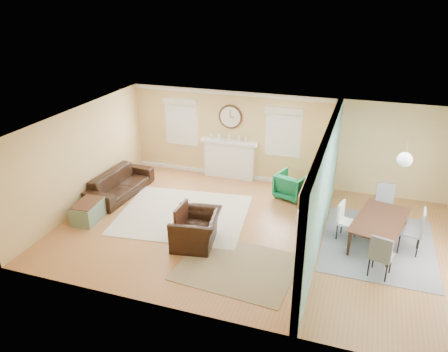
{
  "coord_description": "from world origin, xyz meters",
  "views": [
    {
      "loc": [
        2.19,
        -8.58,
        5.3
      ],
      "look_at": [
        -0.8,
        0.3,
        1.2
      ],
      "focal_mm": 35.0,
      "sensor_mm": 36.0,
      "label": 1
    }
  ],
  "objects": [
    {
      "name": "floor",
      "position": [
        0.0,
        0.0,
        0.0
      ],
      "size": [
        9.0,
        9.0,
        0.0
      ],
      "primitive_type": "plane",
      "color": "#9F6A3A",
      "rests_on": "ground"
    },
    {
      "name": "wall_back",
      "position": [
        0.0,
        3.0,
        1.3
      ],
      "size": [
        9.0,
        0.02,
        2.6
      ],
      "primitive_type": "cube",
      "color": "tan",
      "rests_on": "ground"
    },
    {
      "name": "wall_front",
      "position": [
        0.0,
        -3.0,
        1.3
      ],
      "size": [
        9.0,
        0.02,
        2.6
      ],
      "primitive_type": "cube",
      "color": "tan",
      "rests_on": "ground"
    },
    {
      "name": "wall_left",
      "position": [
        -4.5,
        0.0,
        1.3
      ],
      "size": [
        0.02,
        6.0,
        2.6
      ],
      "primitive_type": "cube",
      "color": "tan",
      "rests_on": "ground"
    },
    {
      "name": "ceiling",
      "position": [
        0.0,
        0.0,
        2.6
      ],
      "size": [
        9.0,
        6.0,
        0.02
      ],
      "primitive_type": "cube",
      "color": "white",
      "rests_on": "wall_back"
    },
    {
      "name": "partition",
      "position": [
        1.51,
        0.28,
        1.36
      ],
      "size": [
        0.17,
        6.0,
        2.6
      ],
      "color": "tan",
      "rests_on": "ground"
    },
    {
      "name": "fireplace",
      "position": [
        -1.5,
        2.88,
        0.6
      ],
      "size": [
        1.7,
        0.3,
        1.17
      ],
      "color": "white",
      "rests_on": "ground"
    },
    {
      "name": "wall_clock",
      "position": [
        -1.5,
        2.97,
        1.85
      ],
      "size": [
        0.7,
        0.07,
        0.7
      ],
      "color": "#4E2D1E",
      "rests_on": "wall_back"
    },
    {
      "name": "window_left",
      "position": [
        -3.05,
        2.95,
        1.66
      ],
      "size": [
        1.05,
        0.13,
        1.42
      ],
      "color": "white",
      "rests_on": "wall_back"
    },
    {
      "name": "window_right",
      "position": [
        0.05,
        2.95,
        1.66
      ],
      "size": [
        1.05,
        0.13,
        1.42
      ],
      "color": "white",
      "rests_on": "wall_back"
    },
    {
      "name": "pendant",
      "position": [
        3.0,
        0.0,
        2.2
      ],
      "size": [
        0.3,
        0.3,
        0.55
      ],
      "color": "gold",
      "rests_on": "ceiling"
    },
    {
      "name": "rug_cream",
      "position": [
        -1.88,
        0.27,
        0.01
      ],
      "size": [
        3.44,
        3.07,
        0.02
      ],
      "primitive_type": "cube",
      "rotation": [
        0.0,
        0.0,
        0.12
      ],
      "color": "beige",
      "rests_on": "floor"
    },
    {
      "name": "rug_jute",
      "position": [
        0.07,
        -1.44,
        0.01
      ],
      "size": [
        2.44,
        2.06,
        0.01
      ],
      "primitive_type": "cube",
      "rotation": [
        0.0,
        0.0,
        -0.08
      ],
      "color": "#998466",
      "rests_on": "floor"
    },
    {
      "name": "rug_grey",
      "position": [
        2.81,
        0.39,
        0.01
      ],
      "size": [
        2.37,
        2.96,
        0.01
      ],
      "primitive_type": "cube",
      "color": "gray",
      "rests_on": "floor"
    },
    {
      "name": "sofa",
      "position": [
        -3.98,
        0.81,
        0.32
      ],
      "size": [
        0.98,
        2.25,
        0.65
      ],
      "primitive_type": "imported",
      "rotation": [
        0.0,
        0.0,
        1.52
      ],
      "color": "black",
      "rests_on": "floor"
    },
    {
      "name": "eames_chair",
      "position": [
        -1.05,
        -0.87,
        0.37
      ],
      "size": [
        1.15,
        1.27,
        0.74
      ],
      "primitive_type": "imported",
      "rotation": [
        0.0,
        0.0,
        -1.41
      ],
      "color": "black",
      "rests_on": "floor"
    },
    {
      "name": "green_chair",
      "position": [
        0.52,
        2.11,
        0.35
      ],
      "size": [
        0.96,
        0.98,
        0.71
      ],
      "primitive_type": "imported",
      "rotation": [
        0.0,
        0.0,
        2.82
      ],
      "color": "#066837",
      "rests_on": "floor"
    },
    {
      "name": "trunk",
      "position": [
        -3.95,
        -0.73,
        0.25
      ],
      "size": [
        0.59,
        0.89,
        0.49
      ],
      "color": "slate",
      "rests_on": "floor"
    },
    {
      "name": "credenza",
      "position": [
        1.15,
        1.29,
        0.4
      ],
      "size": [
        0.48,
        1.41,
        0.8
      ],
      "color": "#9D764B",
      "rests_on": "floor"
    },
    {
      "name": "tv",
      "position": [
        1.13,
        1.29,
        1.11
      ],
      "size": [
        0.26,
        1.08,
        0.62
      ],
      "primitive_type": "imported",
      "rotation": [
        0.0,
        0.0,
        1.46
      ],
      "color": "black",
      "rests_on": "credenza"
    },
    {
      "name": "garden_stool",
      "position": [
        1.14,
        0.38,
        0.27
      ],
      "size": [
        0.37,
        0.37,
        0.55
      ],
      "primitive_type": "cylinder",
      "color": "white",
      "rests_on": "floor"
    },
    {
      "name": "potted_plant",
      "position": [
        1.14,
        0.38,
        0.74
      ],
      "size": [
        0.45,
        0.42,
        0.4
      ],
      "primitive_type": "imported",
      "rotation": [
        0.0,
        0.0,
        2.76
      ],
      "color": "#337F33",
      "rests_on": "garden_stool"
    },
    {
      "name": "dining_table",
      "position": [
        2.81,
        0.39,
        0.31
      ],
      "size": [
        1.38,
        1.96,
        0.62
      ],
      "primitive_type": "imported",
      "rotation": [
        0.0,
        0.0,
        1.33
      ],
      "color": "#4E2D1E",
      "rests_on": "floor"
    },
    {
      "name": "dining_chair_n",
      "position": [
        2.88,
        1.5,
        0.56
      ],
      "size": [
        0.45,
        0.45,
        0.95
      ],
      "color": "gray",
      "rests_on": "floor"
    },
    {
      "name": "dining_chair_s",
      "position": [
        2.82,
        -0.79,
        0.55
      ],
      "size": [
        0.51,
        0.51,
        0.94
      ],
      "color": "gray",
      "rests_on": "floor"
    },
    {
      "name": "dining_chair_w",
      "position": [
        2.08,
        0.4,
        0.51
      ],
      "size": [
        0.47,
        0.47,
        0.88
      ],
      "color": "white",
      "rests_on": "floor"
    },
    {
      "name": "dining_chair_e",
      "position": [
        3.4,
        0.3,
        0.61
      ],
      "size": [
        0.5,
        0.5,
        1.03
      ],
      "color": "gray",
      "rests_on": "floor"
    }
  ]
}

